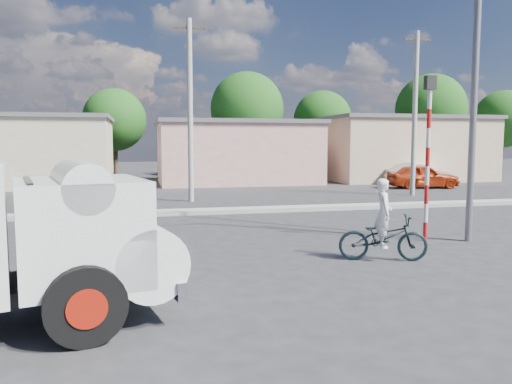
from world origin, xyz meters
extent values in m
plane|color=#27272A|center=(0.00, 0.00, 0.00)|extent=(120.00, 120.00, 0.00)
cube|color=#99968E|center=(0.00, 8.00, 0.08)|extent=(40.00, 0.80, 0.16)
cylinder|color=black|center=(-4.95, -3.72, 0.53)|extent=(1.10, 0.54, 1.06)
cylinder|color=#B51C0C|center=(-4.95, -3.72, 0.53)|extent=(0.59, 0.46, 0.52)
cylinder|color=black|center=(-5.41, -1.75, 0.53)|extent=(1.10, 0.54, 1.06)
cylinder|color=#B51C0C|center=(-5.41, -1.75, 0.53)|extent=(0.59, 0.46, 0.52)
cube|color=white|center=(-5.08, -2.72, 1.35)|extent=(2.14, 2.32, 1.49)
cylinder|color=white|center=(-4.29, -2.53, 0.92)|extent=(1.48, 2.16, 1.06)
cylinder|color=white|center=(-5.08, -2.72, 2.02)|extent=(1.11, 2.08, 0.67)
cube|color=silver|center=(-3.91, -2.44, 0.53)|extent=(0.60, 2.05, 0.27)
cube|color=black|center=(-5.74, -2.87, 1.78)|extent=(0.45, 1.61, 0.67)
imported|color=black|center=(1.02, -0.30, 0.51)|extent=(2.07, 1.25, 1.03)
imported|color=white|center=(1.02, -0.30, 0.77)|extent=(0.52, 0.65, 1.54)
imported|color=white|center=(12.86, 17.98, 0.69)|extent=(4.39, 2.38, 1.37)
imported|color=#A82D0D|center=(11.71, 15.48, 0.69)|extent=(4.20, 2.10, 1.38)
cylinder|color=red|center=(3.20, 1.50, 0.25)|extent=(0.11, 0.11, 0.50)
cylinder|color=white|center=(3.20, 1.50, 0.75)|extent=(0.11, 0.11, 0.50)
cylinder|color=red|center=(3.20, 1.50, 1.25)|extent=(0.11, 0.11, 0.50)
cylinder|color=white|center=(3.20, 1.50, 1.75)|extent=(0.11, 0.11, 0.50)
cylinder|color=red|center=(3.20, 1.50, 2.25)|extent=(0.11, 0.11, 0.50)
cylinder|color=white|center=(3.20, 1.50, 2.75)|extent=(0.11, 0.11, 0.50)
cylinder|color=red|center=(3.20, 1.50, 3.25)|extent=(0.11, 0.11, 0.50)
cylinder|color=white|center=(3.20, 1.50, 3.75)|extent=(0.11, 0.11, 0.50)
cube|color=black|center=(3.20, 1.50, 4.18)|extent=(0.28, 0.18, 0.36)
cylinder|color=slate|center=(4.30, 1.20, 4.50)|extent=(0.18, 0.18, 9.00)
cube|color=#BCAE8E|center=(-12.00, 22.00, 2.00)|extent=(12.00, 7.00, 4.00)
cube|color=#59595B|center=(-12.00, 22.00, 4.12)|extent=(12.30, 7.30, 0.24)
cube|color=tan|center=(2.00, 22.00, 1.90)|extent=(10.00, 7.00, 3.80)
cube|color=#59595B|center=(2.00, 22.00, 3.92)|extent=(10.30, 7.30, 0.24)
cube|color=tan|center=(14.00, 22.00, 2.10)|extent=(11.00, 7.00, 4.20)
cube|color=#59595B|center=(14.00, 22.00, 4.32)|extent=(11.30, 7.30, 0.24)
cylinder|color=#38281E|center=(-6.00, 29.00, 1.74)|extent=(0.36, 0.36, 3.47)
sphere|color=#27601D|center=(-6.00, 29.00, 4.34)|extent=(4.71, 4.71, 4.71)
cylinder|color=#38281E|center=(4.00, 28.00, 2.10)|extent=(0.36, 0.36, 4.20)
sphere|color=#27601D|center=(4.00, 28.00, 5.25)|extent=(5.70, 5.70, 5.70)
cylinder|color=#38281E|center=(11.00, 30.00, 1.82)|extent=(0.36, 0.36, 3.64)
sphere|color=#27601D|center=(11.00, 30.00, 4.55)|extent=(4.94, 4.94, 4.94)
cylinder|color=#38281E|center=(20.00, 28.00, 2.18)|extent=(0.36, 0.36, 4.37)
sphere|color=#27601D|center=(20.00, 28.00, 5.46)|extent=(5.93, 5.93, 5.93)
cylinder|color=#38281E|center=(28.00, 29.00, 1.90)|extent=(0.36, 0.36, 3.81)
sphere|color=#27601D|center=(28.00, 29.00, 4.76)|extent=(5.17, 5.17, 5.17)
cylinder|color=#99968E|center=(-2.00, 12.00, 4.00)|extent=(0.24, 0.24, 8.00)
cube|color=#38281E|center=(-2.00, 12.00, 7.60)|extent=(1.40, 0.08, 0.08)
cylinder|color=#99968E|center=(9.00, 12.00, 4.00)|extent=(0.24, 0.24, 8.00)
cube|color=#38281E|center=(9.00, 12.00, 7.60)|extent=(1.40, 0.08, 0.08)
camera|label=1|loc=(-4.22, -10.32, 2.62)|focal=35.00mm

